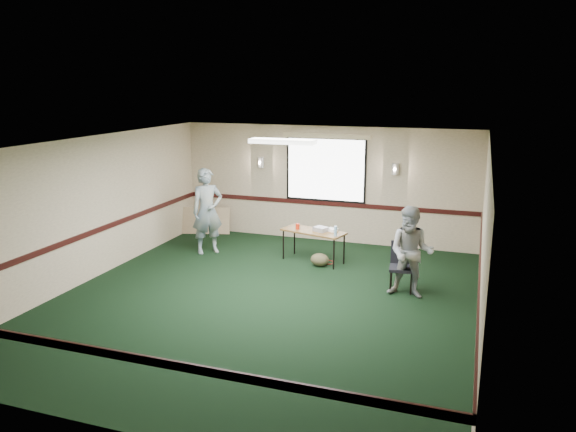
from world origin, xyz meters
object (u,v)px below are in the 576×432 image
(folding_table, at_px, (313,233))
(conference_chair, at_px, (402,262))
(projector, at_px, (321,229))
(person_left, at_px, (207,211))
(person_right, at_px, (411,252))

(folding_table, distance_m, conference_chair, 2.22)
(projector, xyz_separation_m, person_left, (-2.53, -0.14, 0.22))
(conference_chair, distance_m, person_right, 0.48)
(folding_table, xyz_separation_m, projector, (0.16, 0.01, 0.09))
(conference_chair, relative_size, person_right, 0.54)
(folding_table, distance_m, person_right, 2.55)
(folding_table, xyz_separation_m, conference_chair, (1.97, -1.03, -0.11))
(folding_table, height_order, conference_chair, conference_chair)
(person_left, height_order, person_right, person_left)
(folding_table, relative_size, projector, 5.25)
(person_left, xyz_separation_m, person_right, (4.53, -1.21, -0.13))
(projector, distance_m, conference_chair, 2.10)
(conference_chair, xyz_separation_m, person_left, (-4.34, 0.89, 0.43))
(person_left, bearing_deg, folding_table, -40.30)
(folding_table, distance_m, projector, 0.18)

